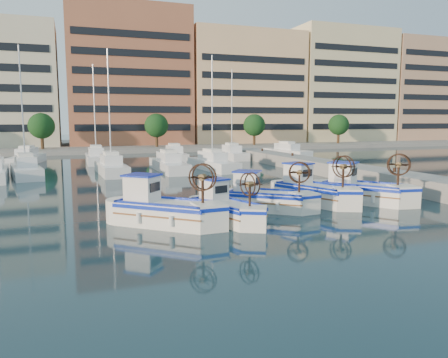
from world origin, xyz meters
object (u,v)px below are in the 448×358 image
at_px(fishing_boat_c, 265,197).
at_px(fishing_boat_d, 313,190).
at_px(fishing_boat_e, 361,189).
at_px(fishing_boat_b, 226,207).
at_px(fishing_boat_a, 163,208).

distance_m(fishing_boat_c, fishing_boat_d, 3.68).
distance_m(fishing_boat_c, fishing_boat_e, 6.56).
bearing_deg(fishing_boat_e, fishing_boat_d, 130.83).
relative_size(fishing_boat_c, fishing_boat_e, 0.89).
relative_size(fishing_boat_b, fishing_boat_d, 0.86).
distance_m(fishing_boat_d, fishing_boat_e, 3.06).
bearing_deg(fishing_boat_a, fishing_boat_b, -54.21).
distance_m(fishing_boat_a, fishing_boat_e, 12.77).
bearing_deg(fishing_boat_a, fishing_boat_c, -33.93).
xyz_separation_m(fishing_boat_a, fishing_boat_e, (12.65, 1.79, 0.01)).
bearing_deg(fishing_boat_c, fishing_boat_d, -38.15).
bearing_deg(fishing_boat_b, fishing_boat_d, 4.54).
bearing_deg(fishing_boat_d, fishing_boat_e, -34.54).
xyz_separation_m(fishing_boat_d, fishing_boat_e, (2.98, -0.67, 0.01)).
height_order(fishing_boat_a, fishing_boat_e, fishing_boat_e).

